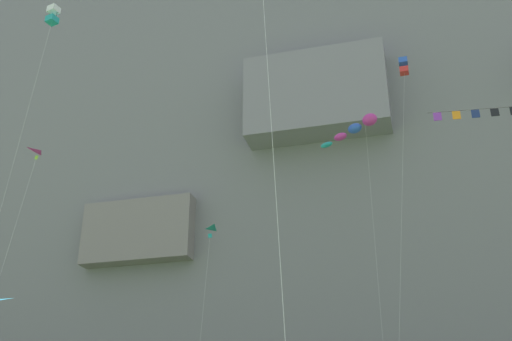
{
  "coord_description": "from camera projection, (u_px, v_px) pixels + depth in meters",
  "views": [
    {
      "loc": [
        9.14,
        -7.31,
        2.17
      ],
      "look_at": [
        0.65,
        23.95,
        17.18
      ],
      "focal_mm": 44.75,
      "sensor_mm": 36.0,
      "label": 1
    }
  ],
  "objects": [
    {
      "name": "kite_banner_low_right",
      "position": [
        490.0,
        124.0,
        37.65
      ],
      "size": [
        6.64,
        3.94,
        21.64
      ],
      "color": "black",
      "rests_on": "ground"
    },
    {
      "name": "kite_box_low_left",
      "position": [
        52.0,
        17.0,
        48.08
      ],
      "size": [
        1.96,
        2.63,
        33.83
      ],
      "color": "white",
      "rests_on": "ground"
    },
    {
      "name": "cliff_face",
      "position": [
        337.0,
        187.0,
        77.02
      ],
      "size": [
        180.0,
        25.58,
        65.38
      ],
      "color": "gray",
      "rests_on": "ground"
    },
    {
      "name": "kite_delta_front_field",
      "position": [
        35.0,
        172.0,
        44.55
      ],
      "size": [
        1.13,
        5.94,
        22.35
      ],
      "color": "#CC3399",
      "rests_on": "ground"
    },
    {
      "name": "kite_box_mid_right",
      "position": [
        404.0,
        68.0,
        49.72
      ],
      "size": [
        3.36,
        5.93,
        31.2
      ],
      "color": "blue",
      "rests_on": "ground"
    },
    {
      "name": "kite_windsock_near_cliff",
      "position": [
        356.0,
        128.0,
        52.38
      ],
      "size": [
        5.53,
        5.28,
        28.1
      ],
      "color": "#CC3399",
      "rests_on": "ground"
    },
    {
      "name": "kite_delta_high_left",
      "position": [
        205.0,
        244.0,
        47.78
      ],
      "size": [
        1.48,
        4.96,
        18.17
      ],
      "color": "teal",
      "rests_on": "ground"
    }
  ]
}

